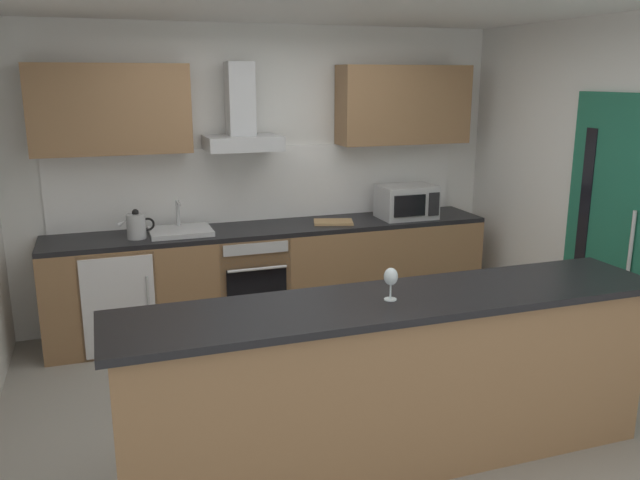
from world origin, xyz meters
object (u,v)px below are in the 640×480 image
object	(u,v)px
sink	(181,231)
oven	(249,278)
wine_glass	(391,278)
refrigerator	(118,296)
kettle	(136,226)
microwave	(407,202)
range_hood	(241,122)
chopping_board	(333,222)

from	to	relation	value
sink	oven	bearing A→B (deg)	-1.12
oven	wine_glass	bearing A→B (deg)	-83.63
refrigerator	kettle	xyz separation A→B (m)	(0.18, -0.03, 0.58)
microwave	range_hood	distance (m)	1.66
range_hood	chopping_board	distance (m)	1.17
refrigerator	microwave	size ratio (longest dim) A/B	1.70
oven	kettle	bearing A→B (deg)	-177.88
refrigerator	chopping_board	distance (m)	1.92
refrigerator	range_hood	distance (m)	1.75
refrigerator	wine_glass	distance (m)	2.75
refrigerator	sink	distance (m)	0.73
microwave	chopping_board	xyz separation A→B (m)	(-0.71, 0.00, -0.14)
refrigerator	chopping_board	bearing A→B (deg)	-0.65
oven	microwave	world-z (taller)	microwave
wine_glass	chopping_board	world-z (taller)	wine_glass
kettle	wine_glass	xyz separation A→B (m)	(1.17, -2.26, 0.12)
refrigerator	range_hood	world-z (taller)	range_hood
microwave	sink	xyz separation A→B (m)	(-2.04, 0.04, -0.12)
refrigerator	microwave	bearing A→B (deg)	-0.56
oven	microwave	size ratio (longest dim) A/B	1.60
oven	chopping_board	xyz separation A→B (m)	(0.77, -0.02, 0.45)
wine_glass	sink	bearing A→B (deg)	109.55
sink	kettle	world-z (taller)	sink
range_hood	wine_glass	distance (m)	2.53
oven	wine_glass	size ratio (longest dim) A/B	4.50
kettle	range_hood	distance (m)	1.21
sink	chopping_board	size ratio (longest dim) A/B	1.47
oven	wine_glass	xyz separation A→B (m)	(0.26, -2.29, 0.66)
microwave	kettle	xyz separation A→B (m)	(-2.39, -0.01, -0.04)
refrigerator	range_hood	bearing A→B (deg)	6.89
kettle	range_hood	world-z (taller)	range_hood
sink	chopping_board	distance (m)	1.33
oven	microwave	distance (m)	1.59
refrigerator	wine_glass	bearing A→B (deg)	-59.48
oven	refrigerator	distance (m)	1.10
refrigerator	range_hood	xyz separation A→B (m)	(1.09, 0.13, 1.36)
microwave	kettle	distance (m)	2.39
microwave	range_hood	xyz separation A→B (m)	(-1.48, 0.16, 0.74)
kettle	range_hood	bearing A→B (deg)	10.16
refrigerator	microwave	world-z (taller)	microwave
microwave	kettle	size ratio (longest dim) A/B	1.73
refrigerator	oven	bearing A→B (deg)	0.14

